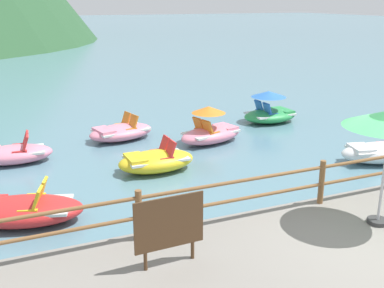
# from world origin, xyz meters

# --- Properties ---
(ground_plane) EXTENTS (200.00, 200.00, 0.00)m
(ground_plane) POSITION_xyz_m (0.00, 40.00, 0.00)
(ground_plane) COLOR slate
(dock_railing) EXTENTS (23.92, 0.12, 0.95)m
(dock_railing) POSITION_xyz_m (0.00, 1.55, 0.98)
(dock_railing) COLOR brown
(dock_railing) RESTS_ON promenade_dock
(sign_board) EXTENTS (1.18, 0.10, 1.19)m
(sign_board) POSITION_xyz_m (-3.76, 0.57, 1.13)
(sign_board) COLOR silver
(sign_board) RESTS_ON promenade_dock
(pedal_boat_0) EXTENTS (2.52, 1.71, 1.24)m
(pedal_boat_0) POSITION_xyz_m (0.30, 7.57, 0.40)
(pedal_boat_0) COLOR pink
(pedal_boat_0) RESTS_ON ground
(pedal_boat_1) EXTENTS (2.72, 1.72, 0.91)m
(pedal_boat_1) POSITION_xyz_m (4.03, 3.85, 0.31)
(pedal_boat_1) COLOR white
(pedal_boat_1) RESTS_ON ground
(pedal_boat_2) EXTENTS (2.22, 1.51, 1.21)m
(pedal_boat_2) POSITION_xyz_m (3.54, 9.11, 0.42)
(pedal_boat_2) COLOR green
(pedal_boat_2) RESTS_ON ground
(pedal_boat_3) EXTENTS (2.20, 1.26, 0.86)m
(pedal_boat_3) POSITION_xyz_m (-5.78, 7.98, 0.28)
(pedal_boat_3) COLOR pink
(pedal_boat_3) RESTS_ON ground
(pedal_boat_4) EXTENTS (2.46, 1.72, 0.85)m
(pedal_boat_4) POSITION_xyz_m (-2.34, 9.07, 0.27)
(pedal_boat_4) COLOR pink
(pedal_boat_4) RESTS_ON ground
(pedal_boat_5) EXTENTS (2.14, 1.24, 0.89)m
(pedal_boat_5) POSITION_xyz_m (-2.23, 5.75, 0.30)
(pedal_boat_5) COLOR yellow
(pedal_boat_5) RESTS_ON ground
(pedal_boat_6) EXTENTS (2.74, 1.93, 0.88)m
(pedal_boat_6) POSITION_xyz_m (-5.81, 3.89, 0.29)
(pedal_boat_6) COLOR red
(pedal_boat_6) RESTS_ON ground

